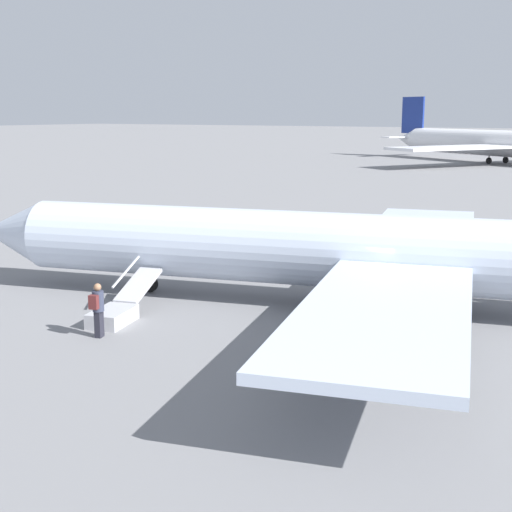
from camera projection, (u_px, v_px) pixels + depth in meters
ground_plane at (368, 309)px, 25.61m from camera, size 600.00×600.00×0.00m
airplane_main at (399, 253)px, 24.90m from camera, size 32.60×25.25×7.10m
boarding_stairs at (118, 310)px, 24.15m from camera, size 2.00×4.14×1.75m
passenger at (98, 307)px, 22.21m from camera, size 0.41×0.56×1.74m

